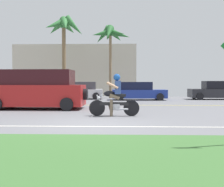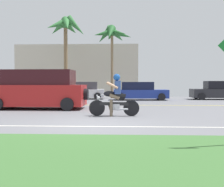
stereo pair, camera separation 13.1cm
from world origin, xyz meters
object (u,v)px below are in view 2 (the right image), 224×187
Objects in this scene: parked_car_2 at (140,91)px; palm_tree_1 at (112,36)px; motorcyclist at (115,98)px; suv_nearby at (39,90)px; palm_tree_0 at (66,30)px; parked_car_3 at (219,91)px; parked_car_0 at (6,90)px; parked_car_1 at (83,91)px.

palm_tree_1 is (-2.25, 2.54, 4.77)m from parked_car_2.
suv_nearby is (-4.04, 2.91, 0.25)m from motorcyclist.
palm_tree_0 is at bearing 109.59° from motorcyclist.
palm_tree_1 is (3.36, 10.18, 4.46)m from suv_nearby.
parked_car_3 is 0.66× the size of palm_tree_1.
parked_car_3 is 14.26m from palm_tree_0.
motorcyclist is 0.32× the size of palm_tree_1.
palm_tree_0 is (-4.96, 13.93, 5.44)m from motorcyclist.
palm_tree_0 is (3.90, 3.91, 5.39)m from parked_car_0.
suv_nearby is 1.19× the size of parked_car_3.
suv_nearby is 1.18× the size of parked_car_2.
parked_car_3 is (12.03, 8.60, -0.28)m from suv_nearby.
palm_tree_1 is (-8.68, 1.58, 4.74)m from parked_car_3.
parked_car_2 is (5.61, 7.64, -0.31)m from suv_nearby.
palm_tree_0 is at bearing 128.80° from parked_car_1.
suv_nearby is 1.29× the size of parked_car_0.
motorcyclist is 4.98m from suv_nearby.
parked_car_0 is 0.52× the size of palm_tree_0.
suv_nearby reaches higher than parked_car_3.
parked_car_1 is at bearing 179.73° from parked_car_3.
palm_tree_0 is (-1.90, 2.37, 5.49)m from parked_car_1.
parked_car_2 is 5.85m from palm_tree_1.
palm_tree_1 reaches higher than motorcyclist.
parked_car_0 is (-4.82, 7.11, -0.20)m from suv_nearby.
motorcyclist reaches higher than parked_car_1.
suv_nearby is 12.21m from palm_tree_0.
motorcyclist is at bearing -70.41° from palm_tree_0.
parked_car_1 is 11.05m from parked_car_3.
parked_car_3 reaches higher than parked_car_1.
parked_car_3 is at bearing -10.31° from palm_tree_1.
parked_car_3 is 0.57× the size of palm_tree_0.
parked_car_1 is (-3.05, 11.56, -0.06)m from motorcyclist.
parked_car_2 is (1.58, 10.55, -0.06)m from motorcyclist.
motorcyclist is 11.95m from parked_car_1.
palm_tree_1 reaches higher than parked_car_0.
suv_nearby is at bearing -55.84° from parked_car_0.
palm_tree_1 is at bearing 131.62° from parked_car_2.
parked_car_0 is at bearing -159.43° from palm_tree_1.
parked_car_3 is at bearing -10.59° from palm_tree_0.
suv_nearby is 1.35× the size of parked_car_1.
suv_nearby is 8.71m from parked_car_1.
suv_nearby is 8.59m from parked_car_0.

